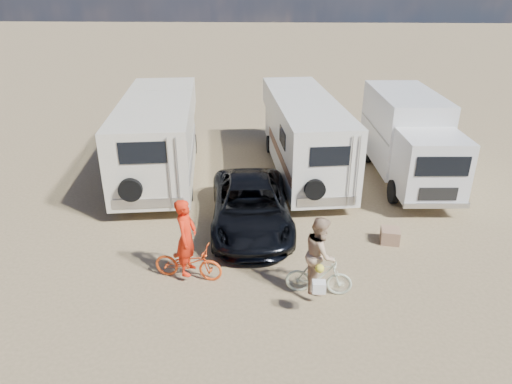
{
  "coord_description": "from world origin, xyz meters",
  "views": [
    {
      "loc": [
        -0.91,
        -9.05,
        6.72
      ],
      "look_at": [
        -1.37,
        2.58,
        1.3
      ],
      "focal_mm": 32.57,
      "sensor_mm": 36.0,
      "label": 1
    }
  ],
  "objects_px": {
    "rv_left": "(159,139)",
    "bike_man": "(188,262)",
    "bike_parked": "(418,186)",
    "crate": "(390,236)",
    "cooler": "(280,239)",
    "dark_suv": "(251,206)",
    "rider_woman": "(320,260)",
    "rv_main": "(304,137)",
    "bike_woman": "(319,277)",
    "box_truck": "(409,141)",
    "rider_man": "(187,244)"
  },
  "relations": [
    {
      "from": "rider_woman",
      "to": "rv_left",
      "type": "bearing_deg",
      "value": 42.77
    },
    {
      "from": "rv_left",
      "to": "bike_man",
      "type": "relative_size",
      "value": 4.49
    },
    {
      "from": "bike_woman",
      "to": "cooler",
      "type": "xyz_separation_m",
      "value": [
        -0.88,
        2.02,
        -0.23
      ]
    },
    {
      "from": "cooler",
      "to": "crate",
      "type": "xyz_separation_m",
      "value": [
        3.06,
        0.36,
        -0.03
      ]
    },
    {
      "from": "box_truck",
      "to": "bike_woman",
      "type": "relative_size",
      "value": 3.97
    },
    {
      "from": "rider_woman",
      "to": "bike_parked",
      "type": "height_order",
      "value": "rider_woman"
    },
    {
      "from": "rv_main",
      "to": "rider_woman",
      "type": "xyz_separation_m",
      "value": [
        -0.0,
        -7.4,
        -0.49
      ]
    },
    {
      "from": "box_truck",
      "to": "bike_man",
      "type": "height_order",
      "value": "box_truck"
    },
    {
      "from": "crate",
      "to": "bike_man",
      "type": "bearing_deg",
      "value": -160.34
    },
    {
      "from": "rv_left",
      "to": "bike_woman",
      "type": "relative_size",
      "value": 4.94
    },
    {
      "from": "dark_suv",
      "to": "rider_man",
      "type": "distance_m",
      "value": 3.0
    },
    {
      "from": "rider_woman",
      "to": "bike_parked",
      "type": "bearing_deg",
      "value": -29.1
    },
    {
      "from": "rv_main",
      "to": "bike_woman",
      "type": "bearing_deg",
      "value": -97.88
    },
    {
      "from": "rv_main",
      "to": "bike_woman",
      "type": "height_order",
      "value": "rv_main"
    },
    {
      "from": "bike_woman",
      "to": "bike_man",
      "type": "bearing_deg",
      "value": 86.7
    },
    {
      "from": "rv_left",
      "to": "rider_man",
      "type": "xyz_separation_m",
      "value": [
        2.12,
        -6.44,
        -0.44
      ]
    },
    {
      "from": "rv_left",
      "to": "rv_main",
      "type": "bearing_deg",
      "value": -2.28
    },
    {
      "from": "box_truck",
      "to": "bike_woman",
      "type": "xyz_separation_m",
      "value": [
        -3.66,
        -6.78,
        -1.04
      ]
    },
    {
      "from": "bike_man",
      "to": "bike_woman",
      "type": "relative_size",
      "value": 1.1
    },
    {
      "from": "bike_parked",
      "to": "cooler",
      "type": "xyz_separation_m",
      "value": [
        -4.62,
        -3.35,
        -0.17
      ]
    },
    {
      "from": "cooler",
      "to": "crate",
      "type": "bearing_deg",
      "value": 23.65
    },
    {
      "from": "box_truck",
      "to": "bike_parked",
      "type": "height_order",
      "value": "box_truck"
    },
    {
      "from": "dark_suv",
      "to": "crate",
      "type": "height_order",
      "value": "dark_suv"
    },
    {
      "from": "bike_man",
      "to": "rider_man",
      "type": "xyz_separation_m",
      "value": [
        0.0,
        0.0,
        0.52
      ]
    },
    {
      "from": "rv_left",
      "to": "rider_man",
      "type": "relative_size",
      "value": 3.92
    },
    {
      "from": "bike_parked",
      "to": "box_truck",
      "type": "bearing_deg",
      "value": 2.4
    },
    {
      "from": "rv_left",
      "to": "dark_suv",
      "type": "relative_size",
      "value": 1.57
    },
    {
      "from": "box_truck",
      "to": "bike_man",
      "type": "bearing_deg",
      "value": -139.74
    },
    {
      "from": "bike_woman",
      "to": "rider_woman",
      "type": "xyz_separation_m",
      "value": [
        0.0,
        0.0,
        0.44
      ]
    },
    {
      "from": "bike_man",
      "to": "bike_parked",
      "type": "distance_m",
      "value": 8.41
    },
    {
      "from": "rider_woman",
      "to": "dark_suv",
      "type": "bearing_deg",
      "value": 34.59
    },
    {
      "from": "bike_parked",
      "to": "crate",
      "type": "distance_m",
      "value": 3.38
    },
    {
      "from": "dark_suv",
      "to": "crate",
      "type": "xyz_separation_m",
      "value": [
        3.91,
        -0.75,
        -0.47
      ]
    },
    {
      "from": "rider_man",
      "to": "crate",
      "type": "height_order",
      "value": "rider_man"
    },
    {
      "from": "box_truck",
      "to": "rider_man",
      "type": "xyz_separation_m",
      "value": [
        -6.77,
        -6.28,
        -0.53
      ]
    },
    {
      "from": "box_truck",
      "to": "dark_suv",
      "type": "distance_m",
      "value": 6.56
    },
    {
      "from": "bike_man",
      "to": "crate",
      "type": "height_order",
      "value": "bike_man"
    },
    {
      "from": "bike_man",
      "to": "cooler",
      "type": "height_order",
      "value": "bike_man"
    },
    {
      "from": "rider_woman",
      "to": "bike_woman",
      "type": "bearing_deg",
      "value": 0.0
    },
    {
      "from": "bike_parked",
      "to": "rider_man",
      "type": "bearing_deg",
      "value": 124.68
    },
    {
      "from": "rider_woman",
      "to": "bike_man",
      "type": "bearing_deg",
      "value": 86.7
    },
    {
      "from": "bike_man",
      "to": "rider_man",
      "type": "distance_m",
      "value": 0.52
    },
    {
      "from": "box_truck",
      "to": "crate",
      "type": "distance_m",
      "value": 4.82
    },
    {
      "from": "rider_man",
      "to": "rider_woman",
      "type": "distance_m",
      "value": 3.15
    },
    {
      "from": "dark_suv",
      "to": "rider_woman",
      "type": "distance_m",
      "value": 3.59
    },
    {
      "from": "bike_woman",
      "to": "dark_suv",
      "type": "bearing_deg",
      "value": 34.59
    },
    {
      "from": "bike_parked",
      "to": "crate",
      "type": "relative_size",
      "value": 3.02
    },
    {
      "from": "rv_left",
      "to": "box_truck",
      "type": "height_order",
      "value": "box_truck"
    },
    {
      "from": "crate",
      "to": "bike_woman",
      "type": "bearing_deg",
      "value": -132.43
    },
    {
      "from": "dark_suv",
      "to": "bike_parked",
      "type": "height_order",
      "value": "dark_suv"
    }
  ]
}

